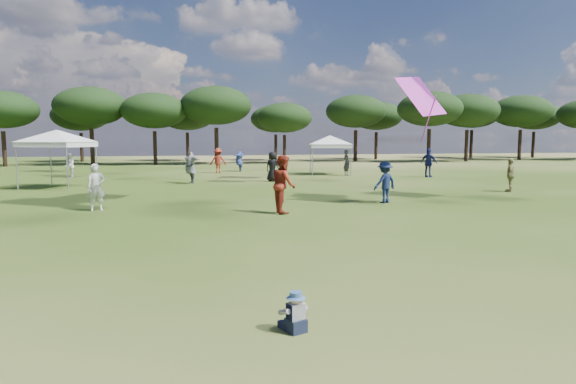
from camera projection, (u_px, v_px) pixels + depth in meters
name	position (u px, v px, depth m)	size (l,w,h in m)	color
tree_line	(204.00, 110.00, 49.61)	(108.78, 17.63, 7.77)	black
tent_left	(57.00, 132.00, 23.77)	(5.20, 5.20, 3.19)	gray
tent_right	(330.00, 137.00, 33.08)	(5.39, 5.39, 2.99)	gray
toddler	(295.00, 314.00, 6.04)	(0.39, 0.42, 0.52)	black
festival_crowd	(181.00, 169.00, 25.37)	(29.34, 22.53, 1.91)	maroon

